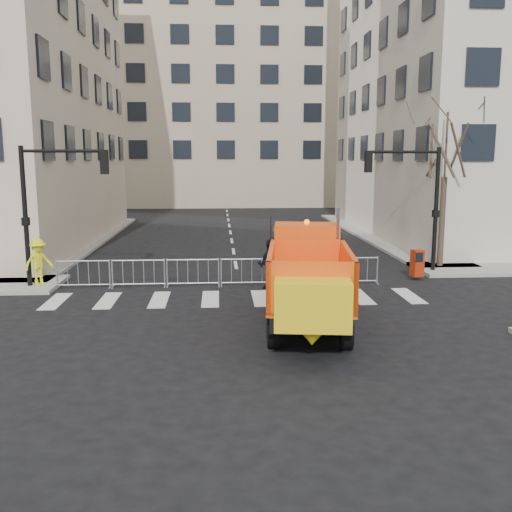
{
  "coord_description": "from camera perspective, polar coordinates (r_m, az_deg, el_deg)",
  "views": [
    {
      "loc": [
        -0.77,
        -14.27,
        4.92
      ],
      "look_at": [
        0.33,
        2.5,
        2.05
      ],
      "focal_mm": 40.0,
      "sensor_mm": 36.0,
      "label": 1
    }
  ],
  "objects": [
    {
      "name": "ground",
      "position": [
        15.12,
        -0.63,
        -9.3
      ],
      "size": [
        120.0,
        120.0,
        0.0
      ],
      "primitive_type": "plane",
      "color": "black",
      "rests_on": "ground"
    },
    {
      "name": "sidewalk_back",
      "position": [
        23.29,
        -1.77,
        -2.3
      ],
      "size": [
        64.0,
        5.0,
        0.15
      ],
      "primitive_type": "cube",
      "color": "gray",
      "rests_on": "ground"
    },
    {
      "name": "building_far",
      "position": [
        66.65,
        -3.19,
        15.8
      ],
      "size": [
        30.0,
        18.0,
        24.0
      ],
      "primitive_type": "cube",
      "color": "tan",
      "rests_on": "ground"
    },
    {
      "name": "traffic_light_left",
      "position": [
        23.05,
        -22.05,
        3.47
      ],
      "size": [
        0.18,
        0.18,
        5.4
      ],
      "primitive_type": "cylinder",
      "color": "black",
      "rests_on": "ground"
    },
    {
      "name": "traffic_light_right",
      "position": [
        25.61,
        17.54,
        4.28
      ],
      "size": [
        0.18,
        0.18,
        5.4
      ],
      "primitive_type": "cylinder",
      "color": "black",
      "rests_on": "ground"
    },
    {
      "name": "crowd_barriers",
      "position": [
        22.3,
        -3.62,
        -1.61
      ],
      "size": [
        12.6,
        0.6,
        1.1
      ],
      "primitive_type": null,
      "color": "#9EA0A5",
      "rests_on": "ground"
    },
    {
      "name": "street_tree",
      "position": [
        26.73,
        18.29,
        6.71
      ],
      "size": [
        3.0,
        3.0,
        7.5
      ],
      "primitive_type": null,
      "color": "#382B21",
      "rests_on": "ground"
    },
    {
      "name": "plow_truck",
      "position": [
        16.9,
        5.23,
        -1.95
      ],
      "size": [
        3.52,
        9.01,
        3.41
      ],
      "rotation": [
        0.0,
        0.0,
        1.45
      ],
      "color": "black",
      "rests_on": "ground"
    },
    {
      "name": "cop_a",
      "position": [
        21.79,
        3.42,
        -0.6
      ],
      "size": [
        0.84,
        0.65,
        2.05
      ],
      "primitive_type": "imported",
      "rotation": [
        0.0,
        0.0,
        3.38
      ],
      "color": "black",
      "rests_on": "ground"
    },
    {
      "name": "cop_b",
      "position": [
        21.72,
        1.33,
        -0.86
      ],
      "size": [
        1.05,
        0.89,
        1.88
      ],
      "primitive_type": "imported",
      "rotation": [
        0.0,
        0.0,
        3.36
      ],
      "color": "black",
      "rests_on": "ground"
    },
    {
      "name": "cop_c",
      "position": [
        21.73,
        1.51,
        -0.79
      ],
      "size": [
        1.15,
        1.1,
        1.93
      ],
      "primitive_type": "imported",
      "rotation": [
        0.0,
        0.0,
        3.88
      ],
      "color": "black",
      "rests_on": "ground"
    },
    {
      "name": "worker",
      "position": [
        23.27,
        -20.91,
        -0.55
      ],
      "size": [
        1.29,
        1.26,
        1.77
      ],
      "primitive_type": "imported",
      "rotation": [
        0.0,
        0.0,
        0.75
      ],
      "color": "yellow",
      "rests_on": "sidewalk_back"
    },
    {
      "name": "newspaper_box",
      "position": [
        24.28,
        15.82,
        -0.68
      ],
      "size": [
        0.54,
        0.5,
        1.1
      ],
      "primitive_type": "cube",
      "rotation": [
        0.0,
        0.0,
        0.25
      ],
      "color": "#A3270C",
      "rests_on": "sidewalk_back"
    }
  ]
}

